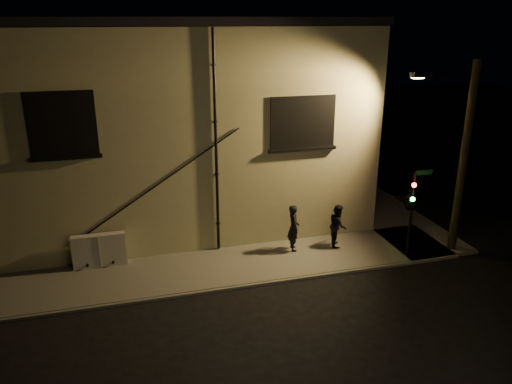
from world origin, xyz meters
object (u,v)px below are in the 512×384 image
object	(u,v)px
pedestrian_a	(294,228)
streetlamp_pole	(461,155)
traffic_signal	(409,201)
pedestrian_b	(338,225)
utility_cabinet	(99,250)

from	to	relation	value
pedestrian_a	streetlamp_pole	xyz separation A→B (m)	(6.02, -1.50, 2.87)
pedestrian_a	traffic_signal	distance (m)	4.45
pedestrian_b	streetlamp_pole	distance (m)	5.30
pedestrian_a	utility_cabinet	bearing A→B (deg)	90.91
utility_cabinet	pedestrian_a	world-z (taller)	pedestrian_a
utility_cabinet	traffic_signal	world-z (taller)	traffic_signal
traffic_signal	pedestrian_b	bearing A→B (deg)	141.56
streetlamp_pole	traffic_signal	bearing A→B (deg)	-174.22
utility_cabinet	traffic_signal	bearing A→B (deg)	-11.77
traffic_signal	streetlamp_pole	distance (m)	2.64
utility_cabinet	streetlamp_pole	distance (m)	13.84
pedestrian_a	traffic_signal	bearing A→B (deg)	-108.30
traffic_signal	streetlamp_pole	bearing A→B (deg)	5.78
traffic_signal	streetlamp_pole	world-z (taller)	streetlamp_pole
streetlamp_pole	pedestrian_a	bearing A→B (deg)	165.97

